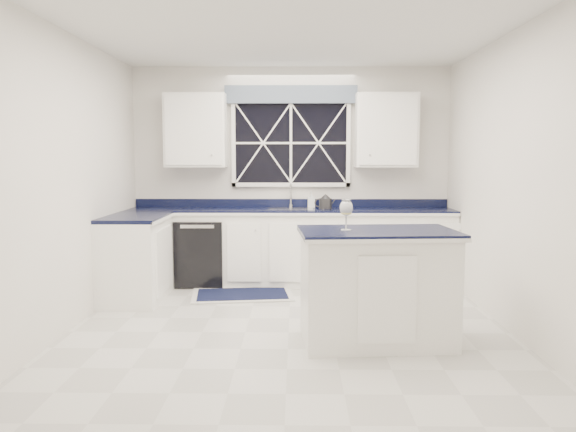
{
  "coord_description": "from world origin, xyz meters",
  "views": [
    {
      "loc": [
        0.07,
        -4.92,
        1.58
      ],
      "look_at": [
        -0.01,
        0.4,
        1.02
      ],
      "focal_mm": 35.0,
      "sensor_mm": 36.0,
      "label": 1
    }
  ],
  "objects_px": {
    "wine_glass": "(346,209)",
    "kettle": "(325,202)",
    "faucet": "(291,195)",
    "island": "(377,286)",
    "soap_bottle": "(311,200)",
    "dishwasher": "(202,251)"
  },
  "relations": [
    {
      "from": "wine_glass",
      "to": "kettle",
      "type": "bearing_deg",
      "value": 91.48
    },
    {
      "from": "faucet",
      "to": "wine_glass",
      "type": "bearing_deg",
      "value": -78.72
    },
    {
      "from": "island",
      "to": "kettle",
      "type": "relative_size",
      "value": 5.18
    },
    {
      "from": "faucet",
      "to": "soap_bottle",
      "type": "relative_size",
      "value": 1.53
    },
    {
      "from": "wine_glass",
      "to": "dishwasher",
      "type": "bearing_deg",
      "value": 125.4
    },
    {
      "from": "dishwasher",
      "to": "soap_bottle",
      "type": "distance_m",
      "value": 1.51
    },
    {
      "from": "faucet",
      "to": "soap_bottle",
      "type": "distance_m",
      "value": 0.27
    },
    {
      "from": "dishwasher",
      "to": "kettle",
      "type": "distance_m",
      "value": 1.64
    },
    {
      "from": "dishwasher",
      "to": "wine_glass",
      "type": "height_order",
      "value": "wine_glass"
    },
    {
      "from": "wine_glass",
      "to": "soap_bottle",
      "type": "relative_size",
      "value": 1.31
    },
    {
      "from": "faucet",
      "to": "kettle",
      "type": "bearing_deg",
      "value": -24.27
    },
    {
      "from": "island",
      "to": "soap_bottle",
      "type": "bearing_deg",
      "value": 97.26
    },
    {
      "from": "island",
      "to": "soap_bottle",
      "type": "xyz_separation_m",
      "value": [
        -0.49,
        2.39,
        0.55
      ]
    },
    {
      "from": "island",
      "to": "faucet",
      "type": "bearing_deg",
      "value": 103.1
    },
    {
      "from": "dishwasher",
      "to": "faucet",
      "type": "xyz_separation_m",
      "value": [
        1.1,
        0.19,
        0.69
      ]
    },
    {
      "from": "dishwasher",
      "to": "faucet",
      "type": "relative_size",
      "value": 2.72
    },
    {
      "from": "soap_bottle",
      "to": "island",
      "type": "bearing_deg",
      "value": -78.38
    },
    {
      "from": "wine_glass",
      "to": "soap_bottle",
      "type": "xyz_separation_m",
      "value": [
        -0.22,
        2.43,
        -0.11
      ]
    },
    {
      "from": "kettle",
      "to": "soap_bottle",
      "type": "distance_m",
      "value": 0.26
    },
    {
      "from": "faucet",
      "to": "kettle",
      "type": "relative_size",
      "value": 1.15
    },
    {
      "from": "island",
      "to": "wine_glass",
      "type": "relative_size",
      "value": 5.23
    },
    {
      "from": "island",
      "to": "kettle",
      "type": "xyz_separation_m",
      "value": [
        -0.33,
        2.2,
        0.54
      ]
    }
  ]
}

